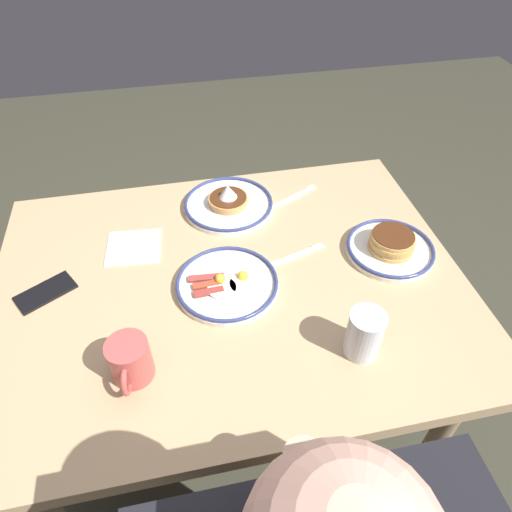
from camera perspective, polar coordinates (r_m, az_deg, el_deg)
ground_plane at (r=1.84m, az=-2.27°, el=-19.04°), size 6.00×6.00×0.00m
dining_table at (r=1.28m, az=-3.09°, el=-5.33°), size 1.23×0.94×0.75m
plate_near_main at (r=1.44m, az=-3.42°, el=6.55°), size 0.28×0.28×0.08m
plate_center_pancakes at (r=1.19m, az=-3.60°, el=-3.43°), size 0.27×0.27×0.04m
plate_far_companion at (r=1.33m, az=16.33°, el=1.14°), size 0.24×0.24×0.06m
coffee_mug at (r=1.03m, az=-15.33°, el=-12.38°), size 0.09×0.13×0.10m
drinking_glass at (r=1.06m, az=13.20°, el=-9.59°), size 0.08×0.08×0.12m
cell_phone at (r=1.30m, az=-24.59°, el=-4.10°), size 0.16×0.14×0.01m
paper_napkin at (r=1.35m, az=-14.90°, el=1.08°), size 0.16×0.15×0.00m
fork_near at (r=1.28m, az=5.09°, el=0.08°), size 0.18×0.07×0.01m
fork_far at (r=1.49m, az=4.58°, el=7.23°), size 0.18×0.11×0.01m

